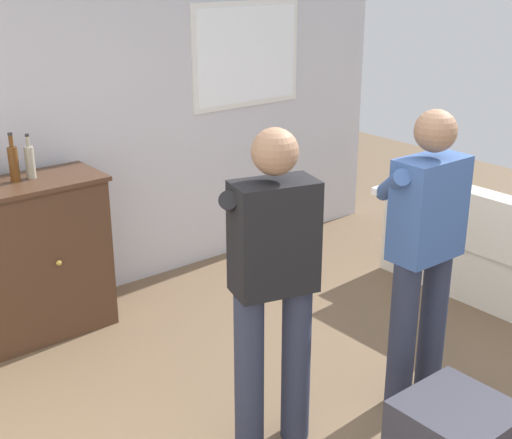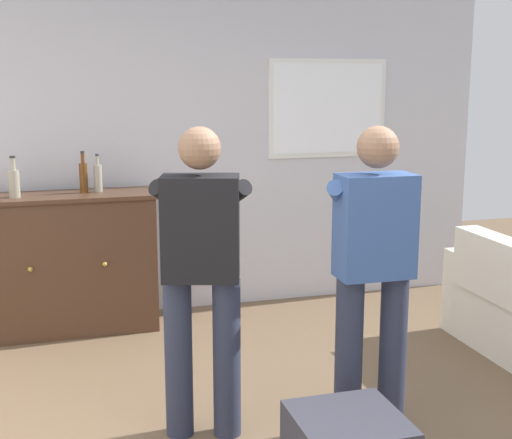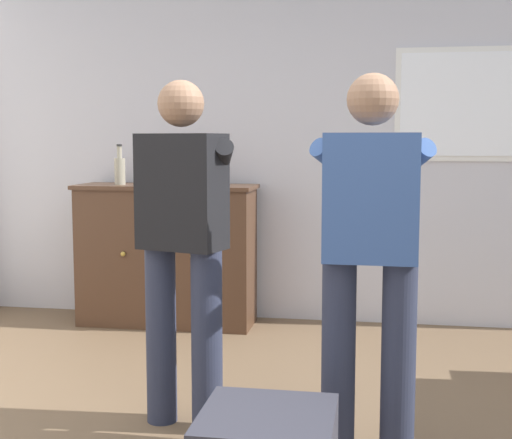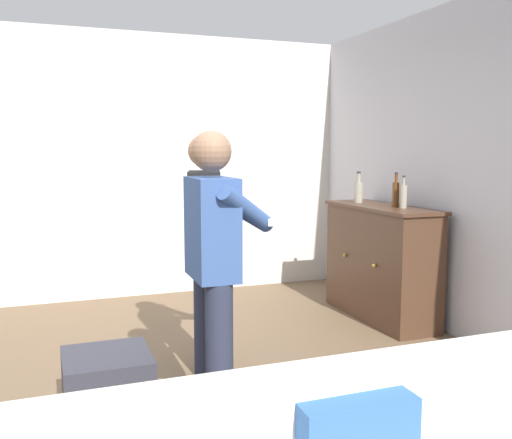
% 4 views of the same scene
% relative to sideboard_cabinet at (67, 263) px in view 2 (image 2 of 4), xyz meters
% --- Properties ---
extents(wall_back_with_window, '(5.20, 0.15, 2.80)m').
position_rel_sideboard_cabinet_xyz_m(wall_back_with_window, '(1.00, 0.36, 0.87)').
color(wall_back_with_window, silver).
rests_on(wall_back_with_window, ground).
extents(sideboard_cabinet, '(1.35, 0.49, 1.06)m').
position_rel_sideboard_cabinet_xyz_m(sideboard_cabinet, '(0.00, 0.00, 0.00)').
color(sideboard_cabinet, '#472D1E').
rests_on(sideboard_cabinet, ground).
extents(bottle_wine_green, '(0.06, 0.06, 0.31)m').
position_rel_sideboard_cabinet_xyz_m(bottle_wine_green, '(0.15, 0.04, 0.65)').
color(bottle_wine_green, '#593314').
rests_on(bottle_wine_green, sideboard_cabinet).
extents(bottle_liquor_amber, '(0.06, 0.06, 0.29)m').
position_rel_sideboard_cabinet_xyz_m(bottle_liquor_amber, '(0.26, 0.05, 0.64)').
color(bottle_liquor_amber, gray).
rests_on(bottle_liquor_amber, sideboard_cabinet).
extents(bottle_spirits_clear, '(0.08, 0.08, 0.30)m').
position_rel_sideboard_cabinet_xyz_m(bottle_spirits_clear, '(-0.34, -0.05, 0.65)').
color(bottle_spirits_clear, gray).
rests_on(bottle_spirits_clear, sideboard_cabinet).
extents(person_standing_left, '(0.54, 0.52, 1.68)m').
position_rel_sideboard_cabinet_xyz_m(person_standing_left, '(0.66, -1.86, 0.40)').
color(person_standing_left, '#282D42').
rests_on(person_standing_left, ground).
extents(person_standing_right, '(0.56, 0.48, 1.68)m').
position_rel_sideboard_cabinet_xyz_m(person_standing_right, '(1.54, -2.07, 0.40)').
color(person_standing_right, '#282D42').
rests_on(person_standing_right, ground).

